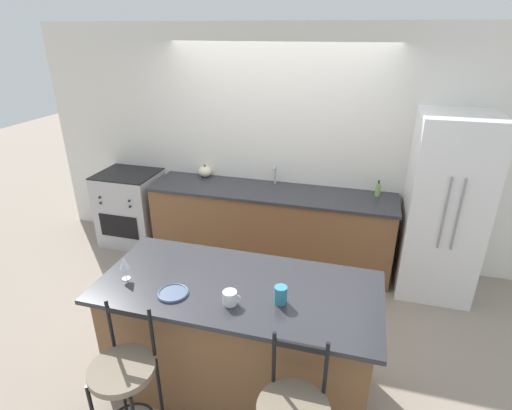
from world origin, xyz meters
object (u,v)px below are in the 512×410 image
Objects in this scene: refrigerator at (443,207)px; oven_range at (132,207)px; bar_stool_near at (125,381)px; coffee_mug at (230,298)px; dinner_plate at (173,293)px; pumpkin_decoration at (205,171)px; tumbler_cup at (281,295)px; soap_bottle at (378,189)px; wine_glass at (124,263)px.

oven_range is at bearing 179.15° from refrigerator.
bar_stool_near reaches higher than coffee_mug.
pumpkin_decoration reaches higher than dinner_plate.
coffee_mug is at bearing -162.68° from tumbler_cup.
soap_bottle is at bearing 61.35° from bar_stool_near.
oven_range is 3.02m from coffee_mug.
tumbler_cup reaches higher than pumpkin_decoration.
soap_bottle is at bearing 67.38° from coffee_mug.
soap_bottle is (0.94, 2.27, -0.00)m from coffee_mug.
bar_stool_near is 0.84m from coffee_mug.
coffee_mug is at bearing -127.82° from refrigerator.
tumbler_cup reaches higher than dinner_plate.
tumbler_cup is (0.87, 0.57, 0.43)m from bar_stool_near.
wine_glass is (-0.27, 0.54, 0.50)m from bar_stool_near.
oven_range is 5.23× the size of soap_bottle.
coffee_mug is (0.83, -0.07, -0.08)m from wine_glass.
pumpkin_decoration is at bearing 97.76° from wine_glass.
bar_stool_near is at bearing -139.38° from coffee_mug.
oven_range is 2.75m from dinner_plate.
pumpkin_decoration reaches higher than coffee_mug.
oven_range is at bearing 134.90° from coffee_mug.
tumbler_cup is at bearing 1.62° from wine_glass.
refrigerator is at bearing -0.85° from oven_range.
bar_stool_near is 0.78m from wine_glass.
bar_stool_near is 2.91m from pumpkin_decoration.
oven_range is 2.48m from wine_glass.
wine_glass is at bearing 169.48° from dinner_plate.
bar_stool_near is at bearing -118.65° from soap_bottle.
oven_range is at bearing 120.94° from bar_stool_near.
refrigerator reaches higher than tumbler_cup.
refrigerator is 10.35× the size of wine_glass.
coffee_mug is at bearing -45.10° from oven_range.
pumpkin_decoration is (-2.73, 0.29, 0.03)m from refrigerator.
refrigerator is 2.00× the size of oven_range.
dinner_plate is at bearing -10.52° from wine_glass.
tumbler_cup is 0.68× the size of soap_bottle.
refrigerator is at bearing 45.79° from dinner_plate.
wine_glass is (1.28, -2.04, 0.61)m from oven_range.
wine_glass reaches higher than dinner_plate.
tumbler_cup is at bearing -123.13° from refrigerator.
oven_range is 0.88× the size of bar_stool_near.
refrigerator reaches higher than oven_range.
wine_glass is 0.83m from coffee_mug.
bar_stool_near reaches higher than oven_range.
refrigerator is at bearing 56.87° from tumbler_cup.
oven_range is 7.68× the size of tumbler_cup.
soap_bottle is (3.05, 0.16, 0.52)m from oven_range.
coffee_mug is (2.10, -2.11, 0.52)m from oven_range.
pumpkin_decoration reaches higher than oven_range.
tumbler_cup is 0.75× the size of pumpkin_decoration.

